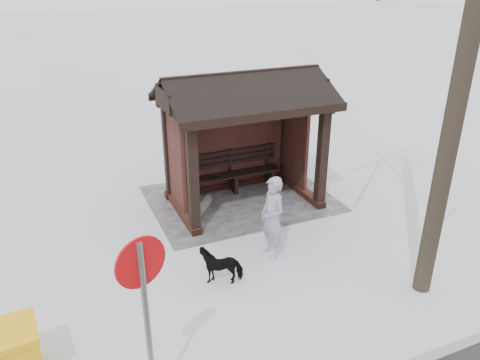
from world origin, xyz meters
name	(u,v)px	position (x,y,z in m)	size (l,w,h in m)	color
ground	(244,202)	(0.00, 0.00, 0.00)	(120.00, 120.00, 0.00)	silver
trampled_patch	(240,198)	(0.00, -0.20, 0.01)	(4.20, 3.20, 0.02)	gray
bus_shelter	(241,112)	(0.00, -0.16, 2.17)	(3.60, 2.40, 3.09)	#371914
pedestrian	(272,218)	(0.41, 2.25, 0.81)	(0.59, 0.39, 1.62)	#9E90A9
dog	(221,264)	(1.58, 2.60, 0.32)	(0.35, 0.76, 0.64)	black
road_sign	(144,291)	(3.30, 4.70, 1.75)	(0.60, 0.24, 2.45)	gray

